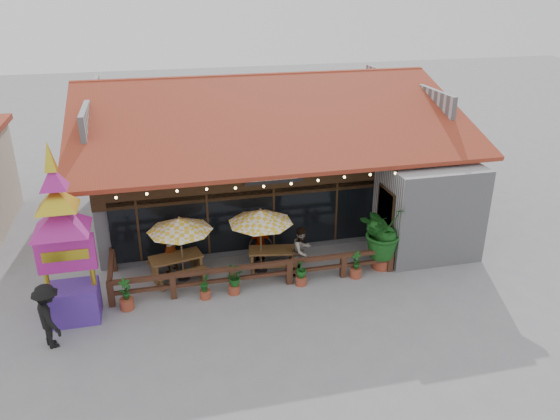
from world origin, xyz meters
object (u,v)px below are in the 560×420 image
object	(u,v)px
picnic_table_left	(176,263)
picnic_table_right	(272,256)
thai_sign_tower	(61,224)
umbrella_right	(260,217)
pedestrian	(49,316)
tropical_plant	(384,232)
umbrella_left	(180,225)

from	to	relation	value
picnic_table_left	picnic_table_right	distance (m)	3.45
picnic_table_left	thai_sign_tower	size ratio (longest dim) A/B	0.34
picnic_table_left	picnic_table_right	bearing A→B (deg)	-3.44
umbrella_right	pedestrian	size ratio (longest dim) A/B	1.52
picnic_table_right	pedestrian	size ratio (longest dim) A/B	0.96
tropical_plant	pedestrian	size ratio (longest dim) A/B	1.27
picnic_table_left	thai_sign_tower	xyz separation A→B (m)	(-3.27, -1.80, 2.69)
thai_sign_tower	picnic_table_right	bearing A→B (deg)	13.38
umbrella_right	thai_sign_tower	world-z (taller)	thai_sign_tower
picnic_table_right	tropical_plant	distance (m)	4.14
umbrella_left	tropical_plant	distance (m)	7.26
picnic_table_left	pedestrian	world-z (taller)	pedestrian
umbrella_right	picnic_table_right	xyz separation A→B (m)	(0.42, 0.03, -1.62)
thai_sign_tower	pedestrian	distance (m)	2.66
umbrella_right	tropical_plant	distance (m)	4.50
umbrella_right	thai_sign_tower	distance (m)	6.58
tropical_plant	pedestrian	distance (m)	11.37
picnic_table_right	thai_sign_tower	world-z (taller)	thai_sign_tower
umbrella_left	pedestrian	bearing A→B (deg)	-143.60
picnic_table_left	tropical_plant	world-z (taller)	tropical_plant
umbrella_right	pedestrian	bearing A→B (deg)	-157.20
umbrella_left	umbrella_right	size ratio (longest dim) A/B	0.82
picnic_table_left	tropical_plant	bearing A→B (deg)	-8.06
umbrella_left	pedestrian	size ratio (longest dim) A/B	1.24
tropical_plant	umbrella_left	bearing A→B (deg)	172.84
umbrella_right	thai_sign_tower	bearing A→B (deg)	-165.98
umbrella_right	pedestrian	world-z (taller)	umbrella_right
umbrella_right	tropical_plant	bearing A→B (deg)	-10.56
pedestrian	tropical_plant	bearing A→B (deg)	-106.27
umbrella_right	thai_sign_tower	size ratio (longest dim) A/B	0.49
tropical_plant	pedestrian	bearing A→B (deg)	-169.61
umbrella_left	pedestrian	xyz separation A→B (m)	(-4.00, -2.95, -1.12)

